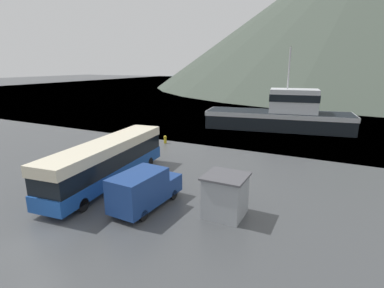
# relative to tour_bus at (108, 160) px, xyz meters

# --- Properties ---
(ground_plane) EXTENTS (400.00, 400.00, 0.00)m
(ground_plane) POSITION_rel_tour_bus_xyz_m (2.18, -8.07, -1.90)
(ground_plane) COLOR #424447
(water_surface) EXTENTS (240.00, 240.00, 0.00)m
(water_surface) POSITION_rel_tour_bus_xyz_m (2.18, 133.69, -1.90)
(water_surface) COLOR slate
(water_surface) RESTS_ON ground
(hill_backdrop) EXTENTS (179.00, 179.00, 62.80)m
(hill_backdrop) POSITION_rel_tour_bus_xyz_m (23.88, 134.05, 29.50)
(hill_backdrop) COLOR #424C42
(hill_backdrop) RESTS_ON ground
(tour_bus) EXTENTS (4.05, 13.10, 3.39)m
(tour_bus) POSITION_rel_tour_bus_xyz_m (0.00, 0.00, 0.00)
(tour_bus) COLOR #194799
(tour_bus) RESTS_ON ground
(delivery_van) EXTENTS (2.35, 5.46, 2.51)m
(delivery_van) POSITION_rel_tour_bus_xyz_m (4.85, -2.17, -0.58)
(delivery_van) COLOR navy
(delivery_van) RESTS_ON ground
(fishing_boat) EXTENTS (20.68, 8.69, 11.28)m
(fishing_boat) POSITION_rel_tour_bus_xyz_m (7.98, 26.69, 0.19)
(fishing_boat) COLOR black
(fishing_boat) RESTS_ON water_surface
(storage_bin) EXTENTS (1.10, 1.22, 1.44)m
(storage_bin) POSITION_rel_tour_bus_xyz_m (-4.23, -1.24, -1.17)
(storage_bin) COLOR teal
(storage_bin) RESTS_ON ground
(dock_kiosk) EXTENTS (2.51, 2.46, 2.61)m
(dock_kiosk) POSITION_rel_tour_bus_xyz_m (9.83, -0.76, -0.59)
(dock_kiosk) COLOR #93999E
(dock_kiosk) RESTS_ON ground
(mooring_bollard) EXTENTS (0.37, 0.37, 0.93)m
(mooring_bollard) POSITION_rel_tour_bus_xyz_m (-2.59, 12.47, -1.39)
(mooring_bollard) COLOR #B29919
(mooring_bollard) RESTS_ON ground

